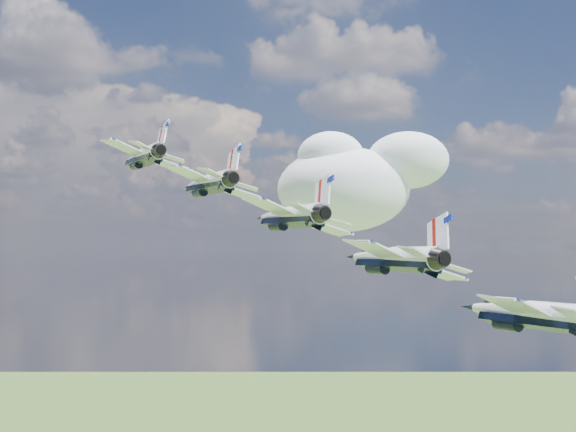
{
  "coord_description": "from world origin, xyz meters",
  "views": [
    {
      "loc": [
        -18.55,
        -68.63,
        154.94
      ],
      "look_at": [
        -12.87,
        3.69,
        157.83
      ],
      "focal_mm": 50.0,
      "sensor_mm": 36.0,
      "label": 1
    }
  ],
  "objects_px": {
    "jet_1": "(207,183)",
    "jet_2": "(288,216)",
    "jet_4": "(525,313)",
    "jet_0": "(143,157)",
    "jet_3": "(391,258)"
  },
  "relations": [
    {
      "from": "jet_0",
      "to": "jet_1",
      "type": "bearing_deg",
      "value": -72.61
    },
    {
      "from": "jet_2",
      "to": "jet_4",
      "type": "bearing_deg",
      "value": -72.61
    },
    {
      "from": "jet_2",
      "to": "jet_3",
      "type": "height_order",
      "value": "jet_2"
    },
    {
      "from": "jet_1",
      "to": "jet_2",
      "type": "bearing_deg",
      "value": -72.61
    },
    {
      "from": "jet_1",
      "to": "jet_4",
      "type": "distance_m",
      "value": 37.25
    },
    {
      "from": "jet_0",
      "to": "jet_4",
      "type": "relative_size",
      "value": 1.0
    },
    {
      "from": "jet_1",
      "to": "jet_4",
      "type": "height_order",
      "value": "jet_1"
    },
    {
      "from": "jet_1",
      "to": "jet_2",
      "type": "distance_m",
      "value": 12.42
    },
    {
      "from": "jet_2",
      "to": "jet_0",
      "type": "bearing_deg",
      "value": 107.39
    },
    {
      "from": "jet_1",
      "to": "jet_4",
      "type": "relative_size",
      "value": 1.0
    },
    {
      "from": "jet_1",
      "to": "jet_2",
      "type": "height_order",
      "value": "jet_1"
    },
    {
      "from": "jet_1",
      "to": "jet_4",
      "type": "bearing_deg",
      "value": -72.61
    },
    {
      "from": "jet_4",
      "to": "jet_2",
      "type": "bearing_deg",
      "value": 107.39
    },
    {
      "from": "jet_2",
      "to": "jet_3",
      "type": "xyz_separation_m",
      "value": [
        7.49,
        -9.19,
        -3.69
      ]
    },
    {
      "from": "jet_4",
      "to": "jet_3",
      "type": "bearing_deg",
      "value": 107.39
    }
  ]
}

